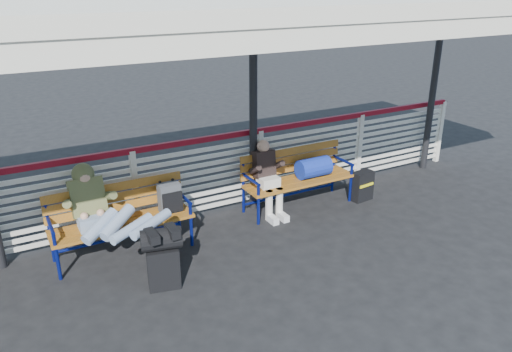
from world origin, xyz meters
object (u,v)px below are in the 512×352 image
luggage_stack (162,256)px  traveler_man (115,218)px  bench_right (304,170)px  suitcase_side (362,186)px  bench_left (131,210)px  companion_person (268,177)px

luggage_stack → traveler_man: traveler_man is taller
bench_right → traveler_man: traveler_man is taller
traveler_man → suitcase_side: (3.99, 0.13, -0.44)m
traveler_man → suitcase_side: 4.01m
bench_left → bench_right: same height
luggage_stack → bench_left: bearing=105.6°
companion_person → suitcase_side: 1.67m
luggage_stack → suitcase_side: 3.74m
traveler_man → companion_person: traveler_man is taller
companion_person → traveler_man: bearing=-169.9°
luggage_stack → traveler_man: (-0.35, 0.69, 0.27)m
bench_left → companion_person: bearing=1.9°
luggage_stack → companion_person: bearing=41.3°
luggage_stack → traveler_man: size_ratio=0.46×
luggage_stack → suitcase_side: (3.64, 0.81, -0.17)m
bench_left → bench_right: (2.75, 0.09, 0.01)m
luggage_stack → traveler_man: 0.81m
bench_left → companion_person: 2.10m
luggage_stack → bench_right: size_ratio=0.42×
bench_right → companion_person: size_ratio=1.57×
bench_left → traveler_man: traveler_man is taller
bench_right → companion_person: (-0.66, -0.02, 0.01)m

